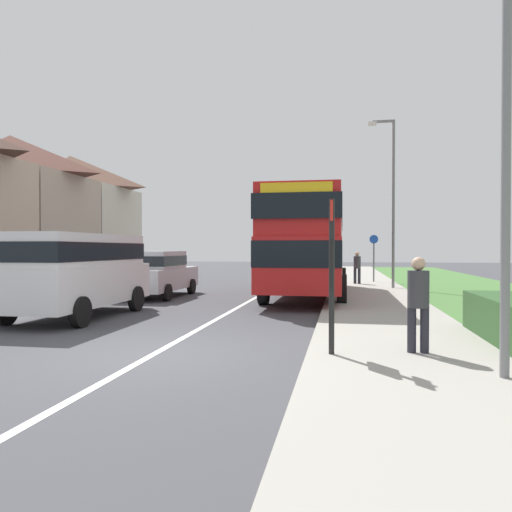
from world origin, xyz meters
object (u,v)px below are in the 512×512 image
at_px(pedestrian_walking_away, 357,266).
at_px(pedestrian_at_stop, 418,300).
at_px(cycle_route_sign, 374,256).
at_px(parked_car_silver, 157,272).
at_px(parked_van_white, 77,268).
at_px(bus_stop_sign, 332,265).
at_px(double_decker_bus, 308,240).
at_px(street_lamp_near, 498,56).
at_px(street_lamp_mid, 391,193).

bearing_deg(pedestrian_walking_away, pedestrian_at_stop, -88.09).
bearing_deg(cycle_route_sign, pedestrian_at_stop, -91.14).
distance_m(parked_car_silver, cycle_route_sign, 11.97).
height_order(parked_van_white, bus_stop_sign, bus_stop_sign).
xyz_separation_m(double_decker_bus, cycle_route_sign, (2.83, 7.58, -0.71)).
bearing_deg(double_decker_bus, pedestrian_walking_away, 71.72).
bearing_deg(parked_van_white, bus_stop_sign, -30.26).
bearing_deg(bus_stop_sign, street_lamp_near, -26.21).
bearing_deg(pedestrian_at_stop, bus_stop_sign, -166.45).
distance_m(pedestrian_at_stop, pedestrian_walking_away, 15.95).
relative_size(pedestrian_walking_away, bus_stop_sign, 0.64).
xyz_separation_m(pedestrian_at_stop, bus_stop_sign, (-1.38, -0.33, 0.56)).
height_order(parked_car_silver, bus_stop_sign, bus_stop_sign).
distance_m(street_lamp_near, street_lamp_mid, 15.06).
bearing_deg(street_lamp_mid, pedestrian_walking_away, 120.99).
height_order(parked_van_white, pedestrian_at_stop, parked_van_white).
height_order(cycle_route_sign, street_lamp_mid, street_lamp_mid).
relative_size(double_decker_bus, parked_car_silver, 2.14).
xyz_separation_m(parked_car_silver, pedestrian_at_stop, (8.04, -9.09, 0.04)).
height_order(pedestrian_at_stop, street_lamp_mid, street_lamp_mid).
relative_size(pedestrian_at_stop, street_lamp_near, 0.22).
relative_size(bus_stop_sign, street_lamp_mid, 0.35).
bearing_deg(street_lamp_near, double_decker_bus, 105.94).
bearing_deg(cycle_route_sign, pedestrian_walking_away, -117.81).
relative_size(pedestrian_walking_away, street_lamp_near, 0.22).
bearing_deg(double_decker_bus, parked_van_white, -130.77).
bearing_deg(parked_van_white, pedestrian_walking_away, 58.68).
bearing_deg(parked_car_silver, street_lamp_mid, 27.30).
bearing_deg(pedestrian_walking_away, parked_car_silver, -137.64).
bearing_deg(parked_car_silver, cycle_route_sign, 45.44).
bearing_deg(street_lamp_mid, street_lamp_near, -90.19).
height_order(pedestrian_at_stop, bus_stop_sign, bus_stop_sign).
xyz_separation_m(pedestrian_at_stop, cycle_route_sign, (0.35, 17.61, 0.45)).
xyz_separation_m(parked_van_white, parked_car_silver, (0.02, 5.52, -0.36)).
bearing_deg(double_decker_bus, street_lamp_near, -74.06).
bearing_deg(parked_van_white, pedestrian_at_stop, -23.87).
relative_size(parked_van_white, pedestrian_at_stop, 2.95).
relative_size(cycle_route_sign, street_lamp_near, 0.34).
bearing_deg(street_lamp_mid, double_decker_bus, -132.33).
bearing_deg(bus_stop_sign, parked_van_white, 149.74).
xyz_separation_m(parked_van_white, street_lamp_near, (8.84, -4.96, 3.01)).
relative_size(parked_car_silver, street_lamp_mid, 0.61).
relative_size(pedestrian_at_stop, cycle_route_sign, 0.66).
height_order(cycle_route_sign, street_lamp_near, street_lamp_near).
relative_size(parked_van_white, cycle_route_sign, 1.95).
xyz_separation_m(pedestrian_walking_away, cycle_route_sign, (0.88, 1.67, 0.45)).
relative_size(street_lamp_near, street_lamp_mid, 1.02).
bearing_deg(parked_van_white, parked_car_silver, 89.83).
distance_m(pedestrian_walking_away, bus_stop_sign, 16.30).
bearing_deg(cycle_route_sign, bus_stop_sign, -95.50).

